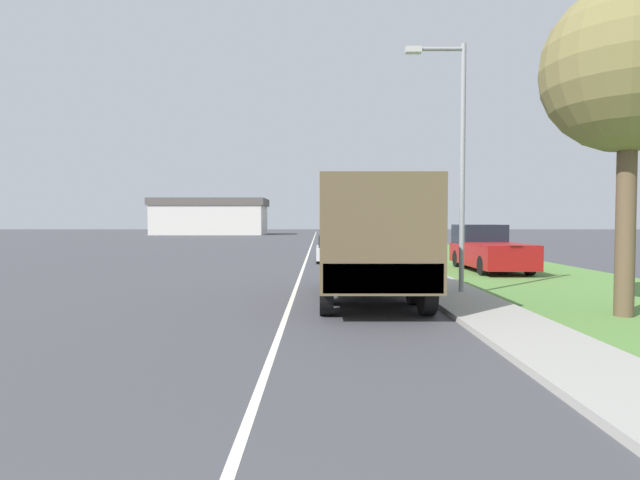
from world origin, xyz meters
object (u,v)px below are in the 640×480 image
military_truck (366,236)px  car_nearest_ahead (332,249)px  pickup_truck (486,249)px  car_second_ahead (329,238)px  lamp_post (453,145)px  car_third_ahead (330,234)px

military_truck → car_nearest_ahead: 12.95m
car_nearest_ahead → pickup_truck: (6.46, -4.72, 0.27)m
car_second_ahead → pickup_truck: 20.31m
car_second_ahead → car_nearest_ahead: bearing=-90.7°
military_truck → lamp_post: lamp_post is taller
car_nearest_ahead → pickup_truck: 8.00m
military_truck → pickup_truck: (5.90, 8.17, -0.81)m
military_truck → car_second_ahead: (-0.39, 27.49, -0.97)m
pickup_truck → car_nearest_ahead: bearing=143.8°
military_truck → car_nearest_ahead: military_truck is taller
lamp_post → car_nearest_ahead: bearing=104.4°
military_truck → car_second_ahead: military_truck is taller
car_nearest_ahead → car_third_ahead: 30.54m
car_second_ahead → pickup_truck: size_ratio=0.79×
lamp_post → car_third_ahead: bearing=93.3°
car_second_ahead → military_truck: bearing=-89.2°
military_truck → car_second_ahead: 27.51m
car_second_ahead → lamp_post: 26.91m
car_nearest_ahead → lamp_post: bearing=-75.6°
military_truck → lamp_post: (2.52, 0.96, 2.53)m
car_nearest_ahead → car_second_ahead: (0.17, 14.59, 0.11)m
car_second_ahead → car_third_ahead: size_ratio=0.95×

